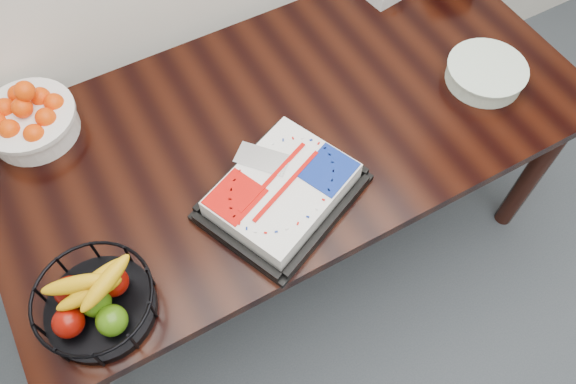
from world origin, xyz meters
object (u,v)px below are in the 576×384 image
cake_tray (283,191)px  fruit_basket (96,301)px  plate_stack (485,73)px  table (291,137)px  tangerine_bowl (27,116)px

cake_tray → fruit_basket: bearing=-173.2°
cake_tray → plate_stack: (0.76, 0.07, -0.01)m
table → plate_stack: 0.64m
cake_tray → fruit_basket: size_ratio=1.77×
table → fruit_basket: size_ratio=6.30×
tangerine_bowl → plate_stack: size_ratio=1.10×
table → cake_tray: (-0.15, -0.23, 0.13)m
tangerine_bowl → plate_stack: bearing=-20.6°
table → fruit_basket: bearing=-157.1°
table → tangerine_bowl: tangerine_bowl is taller
cake_tray → fruit_basket: (-0.54, -0.06, 0.02)m
table → tangerine_bowl: size_ratio=6.61×
fruit_basket → plate_stack: size_ratio=1.16×
cake_tray → tangerine_bowl: bearing=133.3°
table → plate_stack: bearing=-14.3°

